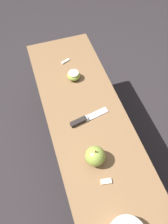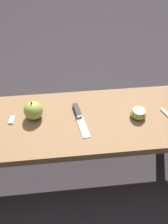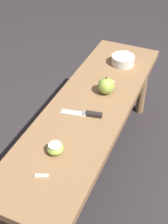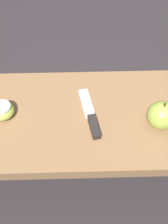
{
  "view_description": "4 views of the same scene",
  "coord_description": "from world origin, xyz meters",
  "px_view_note": "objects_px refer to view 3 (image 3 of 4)",
  "views": [
    {
      "loc": [
        0.44,
        -0.19,
        1.39
      ],
      "look_at": [
        -0.1,
        -0.01,
        0.51
      ],
      "focal_mm": 35.0,
      "sensor_mm": 36.0,
      "label": 1
    },
    {
      "loc": [
        -0.03,
        0.67,
        1.24
      ],
      "look_at": [
        -0.1,
        -0.01,
        0.51
      ],
      "focal_mm": 35.0,
      "sensor_mm": 36.0,
      "label": 2
    },
    {
      "loc": [
        -1.13,
        -0.46,
        1.45
      ],
      "look_at": [
        -0.1,
        -0.01,
        0.51
      ],
      "focal_mm": 50.0,
      "sensor_mm": 36.0,
      "label": 3
    },
    {
      "loc": [
        -0.11,
        -0.59,
        1.25
      ],
      "look_at": [
        -0.1,
        -0.01,
        0.51
      ],
      "focal_mm": 50.0,
      "sensor_mm": 36.0,
      "label": 4
    }
  ],
  "objects_px": {
    "wooden_bench": "(89,116)",
    "apple_whole": "(106,86)",
    "bowl": "(123,60)",
    "knife": "(88,114)",
    "apple_cut": "(55,148)"
  },
  "relations": [
    {
      "from": "bowl",
      "to": "knife",
      "type": "bearing_deg",
      "value": 179.04
    },
    {
      "from": "wooden_bench",
      "to": "bowl",
      "type": "xyz_separation_m",
      "value": [
        0.45,
        -0.03,
        0.09
      ]
    },
    {
      "from": "knife",
      "to": "apple_whole",
      "type": "bearing_deg",
      "value": -105.36
    },
    {
      "from": "apple_cut",
      "to": "bowl",
      "type": "height_order",
      "value": "bowl"
    },
    {
      "from": "wooden_bench",
      "to": "apple_whole",
      "type": "height_order",
      "value": "apple_whole"
    },
    {
      "from": "knife",
      "to": "apple_cut",
      "type": "distance_m",
      "value": 0.28
    },
    {
      "from": "wooden_bench",
      "to": "knife",
      "type": "bearing_deg",
      "value": -164.25
    },
    {
      "from": "wooden_bench",
      "to": "bowl",
      "type": "height_order",
      "value": "bowl"
    },
    {
      "from": "wooden_bench",
      "to": "bowl",
      "type": "relative_size",
      "value": 10.07
    },
    {
      "from": "bowl",
      "to": "apple_cut",
      "type": "bearing_deg",
      "value": 177.16
    },
    {
      "from": "apple_cut",
      "to": "bowl",
      "type": "bearing_deg",
      "value": -2.84
    },
    {
      "from": "knife",
      "to": "apple_whole",
      "type": "relative_size",
      "value": 2.07
    },
    {
      "from": "wooden_bench",
      "to": "bowl",
      "type": "distance_m",
      "value": 0.46
    },
    {
      "from": "wooden_bench",
      "to": "apple_whole",
      "type": "distance_m",
      "value": 0.18
    },
    {
      "from": "knife",
      "to": "apple_whole",
      "type": "xyz_separation_m",
      "value": [
        0.21,
        -0.02,
        0.04
      ]
    }
  ]
}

